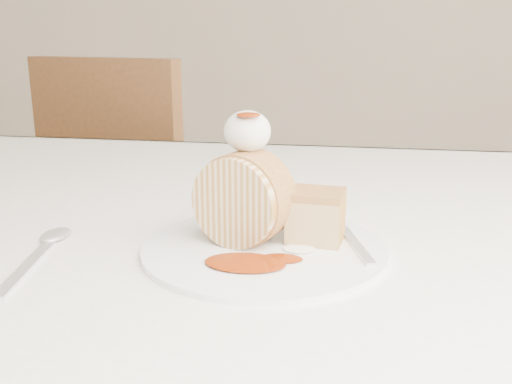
# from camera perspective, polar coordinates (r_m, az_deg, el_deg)

# --- Properties ---
(table) EXTENTS (1.40, 0.90, 0.75)m
(table) POSITION_cam_1_polar(r_m,az_deg,el_deg) (0.73, 2.75, -8.83)
(table) COLOR silver
(table) RESTS_ON ground
(chair_far) EXTENTS (0.53, 0.53, 0.91)m
(chair_far) POSITION_cam_1_polar(r_m,az_deg,el_deg) (1.58, -11.82, -1.14)
(chair_far) COLOR brown
(chair_far) RESTS_ON ground
(plate) EXTENTS (0.27, 0.27, 0.01)m
(plate) POSITION_cam_1_polar(r_m,az_deg,el_deg) (0.57, 0.82, -5.68)
(plate) COLOR white
(plate) RESTS_ON table
(roulade_slice) EXTENTS (0.10, 0.08, 0.09)m
(roulade_slice) POSITION_cam_1_polar(r_m,az_deg,el_deg) (0.57, -1.30, -0.71)
(roulade_slice) COLOR beige
(roulade_slice) RESTS_ON plate
(cake_chunk) EXTENTS (0.06, 0.06, 0.05)m
(cake_chunk) POSITION_cam_1_polar(r_m,az_deg,el_deg) (0.58, 6.01, -2.71)
(cake_chunk) COLOR #B08242
(cake_chunk) RESTS_ON plate
(whipped_cream) EXTENTS (0.05, 0.05, 0.04)m
(whipped_cream) POSITION_cam_1_polar(r_m,az_deg,el_deg) (0.57, -0.87, 6.10)
(whipped_cream) COLOR white
(whipped_cream) RESTS_ON roulade_slice
(caramel_drizzle) EXTENTS (0.02, 0.02, 0.01)m
(caramel_drizzle) POSITION_cam_1_polar(r_m,az_deg,el_deg) (0.55, -0.76, 8.25)
(caramel_drizzle) COLOR maroon
(caramel_drizzle) RESTS_ON whipped_cream
(caramel_pool) EXTENTS (0.08, 0.06, 0.00)m
(caramel_pool) POSITION_cam_1_polar(r_m,az_deg,el_deg) (0.52, -1.09, -7.06)
(caramel_pool) COLOR maroon
(caramel_pool) RESTS_ON plate
(fork) EXTENTS (0.06, 0.14, 0.00)m
(fork) POSITION_cam_1_polar(r_m,az_deg,el_deg) (0.58, 9.95, -5.20)
(fork) COLOR silver
(fork) RESTS_ON plate
(spoon) EXTENTS (0.05, 0.16, 0.00)m
(spoon) POSITION_cam_1_polar(r_m,az_deg,el_deg) (0.57, -21.97, -7.01)
(spoon) COLOR silver
(spoon) RESTS_ON table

